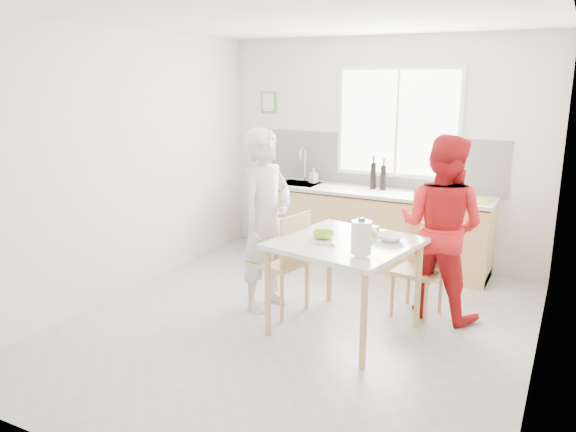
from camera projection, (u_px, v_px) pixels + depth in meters
name	position (u px, v px, depth m)	size (l,w,h in m)	color
ground	(298.00, 324.00, 5.20)	(4.50, 4.50, 0.00)	#B7B7B2
room_shell	(299.00, 147.00, 4.80)	(4.50, 4.50, 4.50)	silver
window	(398.00, 123.00, 6.62)	(1.50, 0.06, 1.30)	white
backsplash	(380.00, 161.00, 6.83)	(3.00, 0.02, 0.65)	white
picture_frame	(269.00, 102.00, 7.35)	(0.22, 0.03, 0.28)	#4F9B46
kitchen_counter	(370.00, 231.00, 6.78)	(2.84, 0.64, 1.37)	#DCB976
dining_table	(345.00, 251.00, 4.89)	(1.28, 1.28, 0.84)	silver
chair_left	(285.00, 258.00, 5.35)	(0.54, 0.54, 1.00)	#DCB976
chair_far	(421.00, 265.00, 5.38)	(0.47, 0.47, 0.86)	#DCB976
person_white	(266.00, 220.00, 5.40)	(0.65, 0.42, 1.77)	silver
person_red	(441.00, 227.00, 5.23)	(0.84, 0.66, 1.73)	red
bowl_green	(323.00, 235.00, 4.95)	(0.19, 0.19, 0.06)	#93BF2C
bowl_white	(390.00, 237.00, 4.88)	(0.24, 0.24, 0.06)	white
milk_jug	(362.00, 237.00, 4.43)	(0.23, 0.17, 0.29)	white
green_box	(372.00, 231.00, 5.02)	(0.10, 0.10, 0.09)	#90BD2B
spoon	(324.00, 244.00, 4.75)	(0.01, 0.01, 0.16)	#A5A5AA
cutting_board	(474.00, 201.00, 6.07)	(0.35, 0.25, 0.01)	#8FBB2B
wine_bottle_a	(373.00, 176.00, 6.70)	(0.07, 0.07, 0.32)	black
wine_bottle_b	(383.00, 177.00, 6.63)	(0.07, 0.07, 0.30)	black
jar_amber	(383.00, 182.00, 6.70)	(0.06, 0.06, 0.16)	olive
soap_bottle	(314.00, 175.00, 7.10)	(0.08, 0.09, 0.19)	#999999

